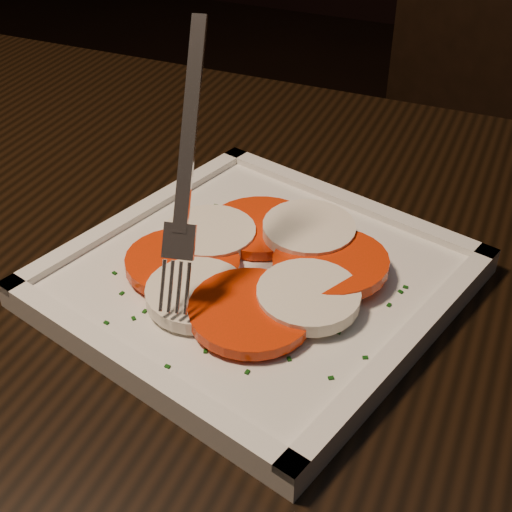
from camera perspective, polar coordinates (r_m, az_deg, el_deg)
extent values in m
cube|color=black|center=(0.53, -3.57, -5.46)|extent=(1.20, 0.81, 0.04)
cylinder|color=black|center=(1.24, -18.66, -1.89)|extent=(0.06, 0.06, 0.71)
cube|color=black|center=(1.21, 14.23, 3.58)|extent=(0.52, 0.52, 0.04)
cylinder|color=black|center=(1.31, 1.91, -5.95)|extent=(0.04, 0.04, 0.41)
cylinder|color=black|center=(1.19, 16.05, -13.23)|extent=(0.04, 0.04, 0.41)
cylinder|color=black|center=(1.55, 10.20, 1.07)|extent=(0.04, 0.04, 0.41)
cube|color=white|center=(0.53, 0.00, -1.97)|extent=(0.32, 0.32, 0.01)
cylinder|color=red|center=(0.56, 0.35, 2.34)|extent=(0.08, 0.08, 0.01)
cylinder|color=white|center=(0.55, -3.69, 1.75)|extent=(0.07, 0.07, 0.01)
cylinder|color=red|center=(0.52, -5.89, -0.54)|extent=(0.08, 0.08, 0.01)
cylinder|color=white|center=(0.49, -4.73, -3.07)|extent=(0.07, 0.07, 0.01)
cylinder|color=red|center=(0.47, -0.41, -4.45)|extent=(0.08, 0.08, 0.01)
cylinder|color=white|center=(0.48, 4.21, -3.22)|extent=(0.07, 0.07, 0.01)
cylinder|color=red|center=(0.51, 5.98, -0.57)|extent=(0.08, 0.08, 0.01)
cylinder|color=white|center=(0.54, 4.26, 2.09)|extent=(0.07, 0.07, 0.01)
cube|color=#115C0F|center=(0.49, -5.82, -2.80)|extent=(0.02, 0.03, 0.00)
cube|color=#115C0F|center=(0.53, 6.38, 0.73)|extent=(0.02, 0.04, 0.00)
cube|color=#115C0F|center=(0.54, 5.78, 1.25)|extent=(0.04, 0.02, 0.01)
cube|color=#115C0F|center=(0.51, 4.28, -0.74)|extent=(0.03, 0.03, 0.00)
cube|color=#115C0F|center=(0.49, 3.49, -3.09)|extent=(0.02, 0.03, 0.00)
cube|color=#115C0F|center=(0.49, 3.30, -2.60)|extent=(0.03, 0.04, 0.01)
cube|color=#0D3B0A|center=(0.51, -10.68, -2.95)|extent=(0.00, 0.00, 0.00)
cube|color=#0D3B0A|center=(0.49, -11.88, -5.24)|extent=(0.00, 0.00, 0.00)
cube|color=#0D3B0A|center=(0.50, 10.59, -3.87)|extent=(0.00, 0.00, 0.00)
cube|color=#0D3B0A|center=(0.44, 6.02, -9.68)|extent=(0.00, 0.00, 0.00)
cube|color=#0D3B0A|center=(0.52, 11.87, -2.44)|extent=(0.00, 0.00, 0.00)
cube|color=#0D3B0A|center=(0.46, 8.73, -8.04)|extent=(0.00, 0.00, 0.00)
cube|color=#0D3B0A|center=(0.52, -9.35, -1.54)|extent=(0.00, 0.00, 0.00)
cube|color=#0D3B0A|center=(0.45, -0.70, -9.26)|extent=(0.00, 0.00, 0.00)
cube|color=#0D3B0A|center=(0.46, 2.77, -7.36)|extent=(0.00, 0.00, 0.00)
cube|color=#0D3B0A|center=(0.49, -9.77, -4.94)|extent=(0.00, 0.00, 0.00)
cube|color=#0D3B0A|center=(0.46, -4.06, -7.60)|extent=(0.00, 0.00, 0.00)
cube|color=#0D3B0A|center=(0.60, 0.51, 4.24)|extent=(0.00, 0.00, 0.00)
cube|color=#0D3B0A|center=(0.55, -7.95, 0.82)|extent=(0.00, 0.00, 0.00)
cube|color=#0D3B0A|center=(0.59, -5.37, 3.80)|extent=(0.00, 0.00, 0.00)
cube|color=#0D3B0A|center=(0.58, -6.10, 3.16)|extent=(0.00, 0.00, 0.00)
cube|color=#0D3B0A|center=(0.60, -3.23, 4.06)|extent=(0.00, 0.00, 0.00)
cube|color=#0D3B0A|center=(0.49, -8.89, -4.39)|extent=(0.00, 0.00, 0.00)
cube|color=#0D3B0A|center=(0.51, 11.49, -2.82)|extent=(0.00, 0.00, 0.00)
cube|color=#0D3B0A|center=(0.60, -0.89, 4.05)|extent=(0.00, 0.00, 0.00)
cube|color=#0D3B0A|center=(0.55, -8.06, 0.63)|extent=(0.00, 0.00, 0.00)
cube|color=#0D3B0A|center=(0.45, -7.10, -8.76)|extent=(0.00, 0.00, 0.00)
cube|color=#0D3B0A|center=(0.53, -11.25, -1.35)|extent=(0.00, 0.00, 0.00)
cube|color=#0D3B0A|center=(0.45, 2.67, -8.23)|extent=(0.00, 0.00, 0.00)
cube|color=#0D3B0A|center=(0.53, -8.97, -0.70)|extent=(0.00, 0.00, 0.00)
cube|color=#0D3B0A|center=(0.46, -0.74, -7.87)|extent=(0.00, 0.00, 0.00)
cube|color=#0D3B0A|center=(0.47, 6.58, -6.08)|extent=(0.00, 0.00, 0.00)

